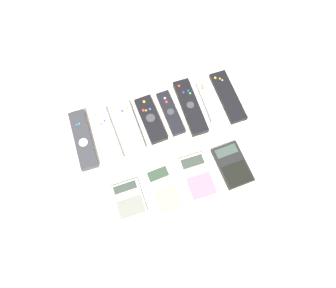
{
  "coord_description": "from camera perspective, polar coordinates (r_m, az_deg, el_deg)",
  "views": [
    {
      "loc": [
        -0.13,
        -0.35,
        1.0
      ],
      "look_at": [
        0.0,
        0.03,
        0.01
      ],
      "focal_mm": 35.0,
      "sensor_mm": 36.0,
      "label": 1
    }
  ],
  "objects": [
    {
      "name": "ground_plane",
      "position": [
        1.06,
        0.51,
        -1.67
      ],
      "size": [
        3.0,
        3.0,
        0.0
      ],
      "primitive_type": "plane",
      "color": "beige"
    },
    {
      "name": "remote_0",
      "position": [
        1.1,
        -14.56,
        0.75
      ],
      "size": [
        0.06,
        0.21,
        0.03
      ],
      "rotation": [
        0.0,
        0.0,
        -0.02
      ],
      "color": "#333338",
      "rests_on": "ground_plane"
    },
    {
      "name": "remote_1",
      "position": [
        1.09,
        -10.69,
        1.5
      ],
      "size": [
        0.07,
        0.19,
        0.02
      ],
      "rotation": [
        0.0,
        0.0,
        0.04
      ],
      "color": "silver",
      "rests_on": "ground_plane"
    },
    {
      "name": "remote_2",
      "position": [
        1.09,
        -6.81,
        2.8
      ],
      "size": [
        0.06,
        0.18,
        0.03
      ],
      "rotation": [
        0.0,
        0.0,
        0.02
      ],
      "color": "#B7B7BC",
      "rests_on": "ground_plane"
    },
    {
      "name": "remote_3",
      "position": [
        1.1,
        -3.02,
        4.31
      ],
      "size": [
        0.07,
        0.17,
        0.02
      ],
      "rotation": [
        0.0,
        0.0,
        0.05
      ],
      "color": "black",
      "rests_on": "ground_plane"
    },
    {
      "name": "remote_4",
      "position": [
        1.11,
        0.44,
        5.43
      ],
      "size": [
        0.05,
        0.17,
        0.02
      ],
      "rotation": [
        0.0,
        0.0,
        0.03
      ],
      "color": "black",
      "rests_on": "ground_plane"
    },
    {
      "name": "remote_5",
      "position": [
        1.12,
        3.88,
        6.48
      ],
      "size": [
        0.06,
        0.21,
        0.03
      ],
      "rotation": [
        0.0,
        0.0,
        -0.02
      ],
      "color": "black",
      "rests_on": "ground_plane"
    },
    {
      "name": "remote_6",
      "position": [
        1.14,
        7.12,
        7.43
      ],
      "size": [
        0.04,
        0.15,
        0.02
      ],
      "rotation": [
        0.0,
        0.0,
        -0.03
      ],
      "color": "#B7B7BC",
      "rests_on": "ground_plane"
    },
    {
      "name": "remote_7",
      "position": [
        1.16,
        10.37,
        8.12
      ],
      "size": [
        0.06,
        0.2,
        0.02
      ],
      "rotation": [
        0.0,
        0.0,
        0.0
      ],
      "color": "black",
      "rests_on": "ground_plane"
    },
    {
      "name": "calculator_0",
      "position": [
        1.02,
        -6.86,
        -9.55
      ],
      "size": [
        0.09,
        0.11,
        0.01
      ],
      "rotation": [
        0.0,
        0.0,
        0.0
      ],
      "color": "#B2B2B7",
      "rests_on": "ground_plane"
    },
    {
      "name": "calculator_1",
      "position": [
        1.02,
        -0.69,
        -7.88
      ],
      "size": [
        0.09,
        0.15,
        0.01
      ],
      "rotation": [
        0.0,
        0.0,
        0.06
      ],
      "color": "silver",
      "rests_on": "ground_plane"
    },
    {
      "name": "calculator_2",
      "position": [
        1.04,
        5.19,
        -5.65
      ],
      "size": [
        0.09,
        0.15,
        0.01
      ],
      "rotation": [
        0.0,
        0.0,
        -0.01
      ],
      "color": "beige",
      "rests_on": "ground_plane"
    },
    {
      "name": "calculator_3",
      "position": [
        1.06,
        11.14,
        -3.6
      ],
      "size": [
        0.09,
        0.14,
        0.01
      ],
      "rotation": [
        0.0,
        0.0,
        0.04
      ],
      "color": "black",
      "rests_on": "ground_plane"
    }
  ]
}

